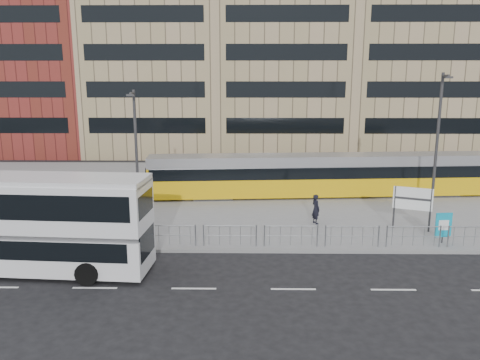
{
  "coord_description": "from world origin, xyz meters",
  "views": [
    {
      "loc": [
        0.1,
        -21.4,
        8.26
      ],
      "look_at": [
        -0.28,
        6.0,
        2.31
      ],
      "focal_mm": 35.0,
      "sensor_mm": 36.0,
      "label": 1
    }
  ],
  "objects_px": {
    "tram": "(326,175)",
    "lamp_post_west": "(136,144)",
    "station_sign": "(413,201)",
    "ad_panel": "(443,225)",
    "double_decker_bus": "(26,221)",
    "traffic_light_west": "(74,201)",
    "pedestrian": "(316,209)",
    "lamp_post_east": "(438,136)"
  },
  "relations": [
    {
      "from": "station_sign",
      "to": "traffic_light_west",
      "type": "distance_m",
      "value": 17.91
    },
    {
      "from": "ad_panel",
      "to": "lamp_post_west",
      "type": "distance_m",
      "value": 18.22
    },
    {
      "from": "tram",
      "to": "lamp_post_west",
      "type": "height_order",
      "value": "lamp_post_west"
    },
    {
      "from": "lamp_post_east",
      "to": "traffic_light_west",
      "type": "bearing_deg",
      "value": -163.45
    },
    {
      "from": "station_sign",
      "to": "traffic_light_west",
      "type": "xyz_separation_m",
      "value": [
        -17.83,
        -1.67,
        0.34
      ]
    },
    {
      "from": "tram",
      "to": "station_sign",
      "type": "distance_m",
      "value": 8.36
    },
    {
      "from": "tram",
      "to": "ad_panel",
      "type": "height_order",
      "value": "tram"
    },
    {
      "from": "station_sign",
      "to": "lamp_post_east",
      "type": "bearing_deg",
      "value": 79.12
    },
    {
      "from": "ad_panel",
      "to": "pedestrian",
      "type": "relative_size",
      "value": 0.92
    },
    {
      "from": "double_decker_bus",
      "to": "lamp_post_west",
      "type": "distance_m",
      "value": 10.25
    },
    {
      "from": "station_sign",
      "to": "pedestrian",
      "type": "distance_m",
      "value": 5.24
    },
    {
      "from": "lamp_post_west",
      "to": "traffic_light_west",
      "type": "bearing_deg",
      "value": -107.92
    },
    {
      "from": "ad_panel",
      "to": "pedestrian",
      "type": "distance_m",
      "value": 6.72
    },
    {
      "from": "double_decker_bus",
      "to": "lamp_post_west",
      "type": "bearing_deg",
      "value": 79.07
    },
    {
      "from": "lamp_post_west",
      "to": "double_decker_bus",
      "type": "bearing_deg",
      "value": -104.83
    },
    {
      "from": "station_sign",
      "to": "lamp_post_west",
      "type": "bearing_deg",
      "value": -172.84
    },
    {
      "from": "ad_panel",
      "to": "double_decker_bus",
      "type": "bearing_deg",
      "value": -175.92
    },
    {
      "from": "double_decker_bus",
      "to": "lamp_post_east",
      "type": "distance_m",
      "value": 23.76
    },
    {
      "from": "pedestrian",
      "to": "traffic_light_west",
      "type": "xyz_separation_m",
      "value": [
        -12.76,
        -2.7,
        1.12
      ]
    },
    {
      "from": "station_sign",
      "to": "lamp_post_east",
      "type": "relative_size",
      "value": 0.28
    },
    {
      "from": "double_decker_bus",
      "to": "lamp_post_west",
      "type": "height_order",
      "value": "lamp_post_west"
    },
    {
      "from": "traffic_light_west",
      "to": "lamp_post_west",
      "type": "relative_size",
      "value": 0.42
    },
    {
      "from": "tram",
      "to": "ad_panel",
      "type": "relative_size",
      "value": 15.85
    },
    {
      "from": "tram",
      "to": "double_decker_bus",
      "type": "bearing_deg",
      "value": -143.2
    },
    {
      "from": "double_decker_bus",
      "to": "traffic_light_west",
      "type": "xyz_separation_m",
      "value": [
        0.68,
        3.88,
        -0.17
      ]
    },
    {
      "from": "pedestrian",
      "to": "ad_panel",
      "type": "bearing_deg",
      "value": -141.81
    },
    {
      "from": "lamp_post_east",
      "to": "pedestrian",
      "type": "bearing_deg",
      "value": -156.51
    },
    {
      "from": "double_decker_bus",
      "to": "tram",
      "type": "relative_size",
      "value": 0.43
    },
    {
      "from": "lamp_post_east",
      "to": "tram",
      "type": "bearing_deg",
      "value": 153.42
    },
    {
      "from": "traffic_light_west",
      "to": "lamp_post_west",
      "type": "bearing_deg",
      "value": 70.05
    },
    {
      "from": "traffic_light_west",
      "to": "station_sign",
      "type": "bearing_deg",
      "value": 3.33
    },
    {
      "from": "ad_panel",
      "to": "pedestrian",
      "type": "xyz_separation_m",
      "value": [
        -5.93,
        3.17,
        -0.07
      ]
    },
    {
      "from": "ad_panel",
      "to": "lamp_post_west",
      "type": "height_order",
      "value": "lamp_post_west"
    },
    {
      "from": "tram",
      "to": "lamp_post_east",
      "type": "bearing_deg",
      "value": -30.9
    },
    {
      "from": "tram",
      "to": "station_sign",
      "type": "relative_size",
      "value": 10.55
    },
    {
      "from": "ad_panel",
      "to": "lamp_post_west",
      "type": "relative_size",
      "value": 0.21
    },
    {
      "from": "station_sign",
      "to": "tram",
      "type": "bearing_deg",
      "value": 135.95
    },
    {
      "from": "station_sign",
      "to": "double_decker_bus",
      "type": "bearing_deg",
      "value": -141.45
    },
    {
      "from": "double_decker_bus",
      "to": "station_sign",
      "type": "height_order",
      "value": "double_decker_bus"
    },
    {
      "from": "lamp_post_west",
      "to": "ad_panel",
      "type": "bearing_deg",
      "value": -20.64
    },
    {
      "from": "double_decker_bus",
      "to": "tram",
      "type": "distance_m",
      "value": 20.06
    },
    {
      "from": "tram",
      "to": "station_sign",
      "type": "bearing_deg",
      "value": -70.24
    }
  ]
}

